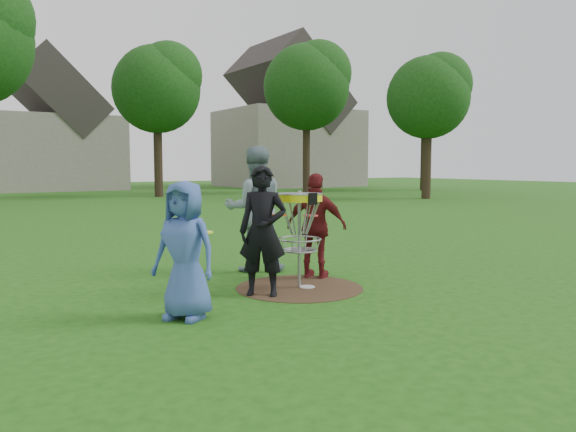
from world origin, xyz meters
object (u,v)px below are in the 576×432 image
player_grey (255,209)px  player_maroon (316,226)px  player_blue (185,250)px  player_black (263,231)px  disc_golf_basket (299,216)px

player_grey → player_maroon: bearing=138.8°
player_blue → player_grey: 2.95m
player_black → disc_golf_basket: size_ratio=1.25×
player_blue → disc_golf_basket: (1.95, 0.63, 0.24)m
player_black → player_maroon: size_ratio=1.07×
player_black → player_maroon: 1.40m
player_blue → player_maroon: size_ratio=0.97×
player_grey → disc_golf_basket: 1.48m
player_blue → player_black: (1.29, 0.51, 0.08)m
player_black → player_grey: player_grey is taller
disc_golf_basket → player_blue: bearing=-162.1°
player_grey → player_maroon: 1.15m
player_grey → player_maroon: player_grey is taller
player_grey → player_black: bearing=86.4°
player_grey → disc_golf_basket: (-0.10, -1.47, 0.00)m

